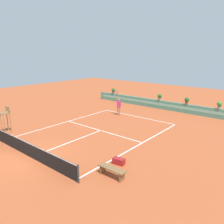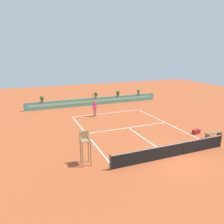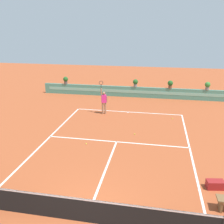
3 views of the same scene
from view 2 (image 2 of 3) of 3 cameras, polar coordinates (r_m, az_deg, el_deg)
The scene contains 15 objects.
ground_plane at distance 20.06m, azimuth 4.89°, elevation -4.49°, with size 60.00×60.00×0.00m, color #A84C28.
court_lines at distance 20.66m, azimuth 3.99°, elevation -3.86°, with size 8.32×11.94×0.01m.
net at distance 15.19m, azimuth 15.40°, elevation -9.64°, with size 8.92×0.10×1.00m.
back_wall_barrier at distance 29.19m, azimuth -4.38°, elevation 2.86°, with size 18.00×0.21×1.00m.
umpire_chair at distance 13.56m, azimuth -7.09°, elevation -8.44°, with size 0.60×0.60×2.14m.
bench_courtside at distance 19.69m, azimuth 25.12°, elevation -5.17°, with size 1.60×0.44×0.51m.
gear_bag at distance 20.21m, azimuth 21.26°, elevation -4.83°, with size 0.70×0.36×0.36m, color maroon.
tennis_player at distance 23.66m, azimuth -4.58°, elevation 1.26°, with size 0.59×0.33×2.58m.
tennis_ball_near_baseline at distance 21.83m, azimuth 5.15°, elevation -2.74°, with size 0.07×0.07×0.07m, color #CCE033.
tennis_ball_mid_court at distance 19.20m, azimuth 0.80°, elevation -5.25°, with size 0.07×0.07×0.07m, color #CCE033.
tennis_ball_by_sideline at distance 25.72m, azimuth 6.59°, elevation 0.02°, with size 0.07×0.07×0.07m, color #CCE033.
potted_plant_far_left at distance 27.74m, azimuth -17.95°, elevation 3.42°, with size 0.48×0.48×0.72m.
potted_plant_right at distance 30.16m, azimuth 1.57°, elevation 5.07°, with size 0.48×0.48×0.72m.
potted_plant_centre at distance 29.04m, azimuth -4.25°, elevation 4.63°, with size 0.48×0.48×0.72m.
potted_plant_far_right at distance 31.59m, azimuth 6.99°, elevation 5.43°, with size 0.48×0.48×0.72m.
Camera 2 is at (-8.69, -10.76, 6.78)m, focal length 34.77 mm.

